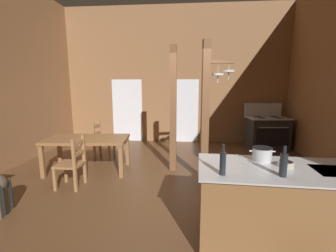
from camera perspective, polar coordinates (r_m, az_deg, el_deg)
name	(u,v)px	position (r m, az deg, el deg)	size (l,w,h in m)	color
ground_plane	(161,197)	(4.14, -1.71, -17.27)	(7.86, 8.51, 0.10)	brown
wall_back	(175,76)	(7.60, 1.74, 12.32)	(7.86, 0.14, 4.32)	#93663F
glazed_door_back_left	(127,111)	(7.81, -10.07, 3.78)	(1.00, 0.01, 2.05)	white
glazed_panel_back_right	(185,111)	(7.55, 4.34, 3.69)	(0.84, 0.01, 2.05)	white
kitchen_island	(290,206)	(3.19, 28.15, -17.07)	(2.20, 1.06, 0.91)	olive
stove_range	(267,132)	(7.41, 23.31, -1.45)	(1.22, 0.93, 1.32)	#292929
support_post_with_pot_rack	(207,108)	(4.40, 9.63, 4.41)	(0.61, 0.27, 2.67)	brown
support_post_center	(173,110)	(4.90, 1.28, 4.00)	(0.14, 0.14, 2.67)	brown
dining_table	(87,142)	(5.25, -19.45, -3.76)	(1.78, 1.06, 0.74)	olive
ladderback_chair_near_window	(72,163)	(4.57, -22.67, -8.54)	(0.44, 0.44, 0.95)	#9E7044
ladderback_chair_by_post	(102,141)	(6.11, -16.02, -3.61)	(0.44, 0.44, 0.95)	#9E7044
stockpot_on_counter	(262,154)	(3.13, 22.34, -6.48)	(0.31, 0.24, 0.18)	silver
mixing_bowl_on_counter	(286,164)	(3.04, 27.24, -8.41)	(0.18, 0.18, 0.06)	#B2A893
bottle_tall_on_counter	(223,163)	(2.52, 13.46, -8.87)	(0.07, 0.07, 0.33)	#1E2328
bottle_short_on_counter	(283,164)	(2.69, 26.78, -8.52)	(0.08, 0.08, 0.33)	#1E2328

